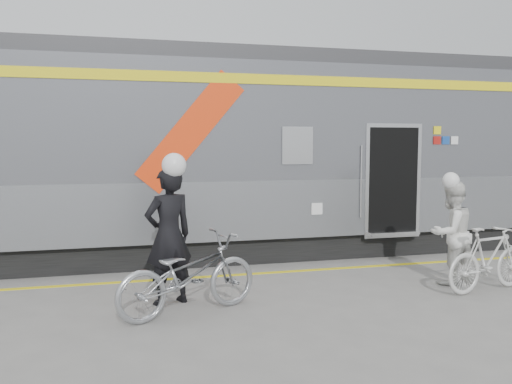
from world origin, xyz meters
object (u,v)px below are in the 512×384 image
object	(u,v)px
bicycle_left	(188,274)
bicycle_right	(489,259)
man	(169,236)
woman	(451,233)

from	to	relation	value
bicycle_left	bicycle_right	xyz separation A→B (m)	(4.66, -0.06, -0.03)
man	bicycle_right	distance (m)	4.92
woman	bicycle_left	bearing A→B (deg)	-5.67
man	bicycle_right	world-z (taller)	man
woman	bicycle_right	distance (m)	0.71
man	bicycle_left	world-z (taller)	man
bicycle_right	woman	bearing A→B (deg)	16.48
bicycle_left	woman	bearing A→B (deg)	-104.28
man	woman	bearing A→B (deg)	158.55
man	woman	distance (m)	4.56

